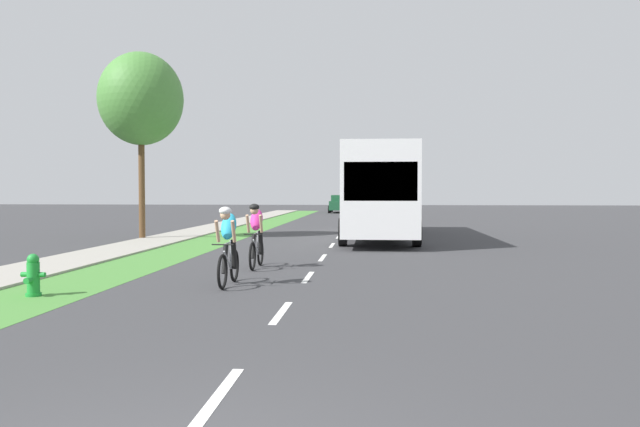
{
  "coord_description": "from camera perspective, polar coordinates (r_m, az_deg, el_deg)",
  "views": [
    {
      "loc": [
        1.42,
        -3.57,
        1.89
      ],
      "look_at": [
        -0.91,
        23.85,
        0.89
      ],
      "focal_mm": 35.22,
      "sensor_mm": 36.0,
      "label": 1
    }
  ],
  "objects": [
    {
      "name": "ground_plane",
      "position": [
        23.69,
        1.41,
        -2.5
      ],
      "size": [
        120.0,
        120.0,
        0.0
      ],
      "primitive_type": "plane",
      "color": "#38383A"
    },
    {
      "name": "cyclist_lead",
      "position": [
        12.6,
        -8.34,
        -2.85
      ],
      "size": [
        0.42,
        1.72,
        1.58
      ],
      "color": "black",
      "rests_on": "ground_plane"
    },
    {
      "name": "cyclist_trailing",
      "position": [
        15.37,
        -5.82,
        -1.95
      ],
      "size": [
        0.42,
        1.72,
        1.58
      ],
      "color": "black",
      "rests_on": "ground_plane"
    },
    {
      "name": "grass_verge",
      "position": [
        24.41,
        -9.55,
        -2.38
      ],
      "size": [
        2.01,
        70.0,
        0.01
      ],
      "primitive_type": "cube",
      "color": "#478438",
      "rests_on": "ground_plane"
    },
    {
      "name": "fire_hydrant_green",
      "position": [
        12.38,
        -24.62,
        -5.15
      ],
      "size": [
        0.44,
        0.38,
        0.76
      ],
      "color": "#1E8C33",
      "rests_on": "ground_plane"
    },
    {
      "name": "sidewalk_concrete",
      "position": [
        24.98,
        -14.0,
        -2.31
      ],
      "size": [
        1.99,
        70.0,
        0.1
      ],
      "primitive_type": "cube",
      "color": "#9E998E",
      "rests_on": "ground_plane"
    },
    {
      "name": "bus_white",
      "position": [
        25.08,
        5.37,
        2.28
      ],
      "size": [
        2.78,
        11.6,
        3.48
      ],
      "color": "silver",
      "rests_on": "ground_plane"
    },
    {
      "name": "sedan_dark_green",
      "position": [
        54.25,
        1.89,
        0.89
      ],
      "size": [
        1.98,
        4.3,
        1.52
      ],
      "color": "#194C2D",
      "rests_on": "ground_plane"
    },
    {
      "name": "lane_markings_center",
      "position": [
        27.67,
        1.91,
        -1.83
      ],
      "size": [
        0.12,
        53.8,
        0.01
      ],
      "color": "white",
      "rests_on": "ground_plane"
    },
    {
      "name": "pickup_silver",
      "position": [
        42.2,
        5.0,
        0.63
      ],
      "size": [
        2.22,
        5.1,
        1.64
      ],
      "color": "#A5A8AD",
      "rests_on": "ground_plane"
    },
    {
      "name": "street_tree_near",
      "position": [
        25.73,
        -15.96,
        9.94
      ],
      "size": [
        3.27,
        3.27,
        7.26
      ],
      "color": "brown",
      "rests_on": "ground_plane"
    }
  ]
}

